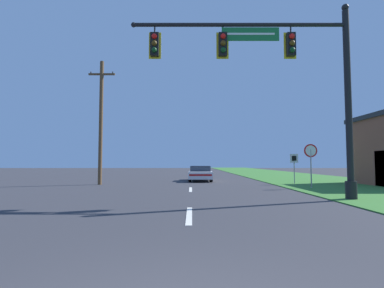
{
  "coord_description": "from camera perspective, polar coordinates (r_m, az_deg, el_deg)",
  "views": [
    {
      "loc": [
        0.08,
        -2.47,
        1.48
      ],
      "look_at": [
        0.0,
        24.6,
        3.16
      ],
      "focal_mm": 28.0,
      "sensor_mm": 36.0,
      "label": 1
    }
  ],
  "objects": [
    {
      "name": "grass_verge_right",
      "position": [
        34.14,
        18.04,
        -5.83
      ],
      "size": [
        10.0,
        110.0,
        0.04
      ],
      "color": "#38752D",
      "rests_on": "ground"
    },
    {
      "name": "road_center_line",
      "position": [
        24.52,
        -0.02,
        -7.0
      ],
      "size": [
        0.16,
        34.8,
        0.01
      ],
      "color": "silver",
      "rests_on": "ground"
    },
    {
      "name": "signal_mast",
      "position": [
        13.06,
        18.04,
        12.25
      ],
      "size": [
        9.05,
        0.47,
        7.97
      ],
      "color": "black",
      "rests_on": "grass_verge_right"
    },
    {
      "name": "car_ahead",
      "position": [
        24.36,
        1.77,
        -5.61
      ],
      "size": [
        1.92,
        4.55,
        1.19
      ],
      "color": "black",
      "rests_on": "ground"
    },
    {
      "name": "stop_sign",
      "position": [
        18.54,
        21.85,
        -2.11
      ],
      "size": [
        0.76,
        0.07,
        2.5
      ],
      "color": "gray",
      "rests_on": "grass_verge_right"
    },
    {
      "name": "route_sign_post",
      "position": [
        21.71,
        19.04,
        -3.23
      ],
      "size": [
        0.55,
        0.06,
        2.03
      ],
      "color": "gray",
      "rests_on": "grass_verge_right"
    },
    {
      "name": "utility_pole_near",
      "position": [
        21.32,
        -16.8,
        4.4
      ],
      "size": [
        1.8,
        0.26,
        8.44
      ],
      "color": "brown",
      "rests_on": "ground"
    }
  ]
}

